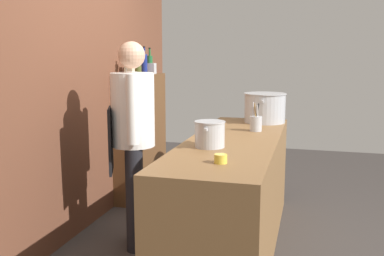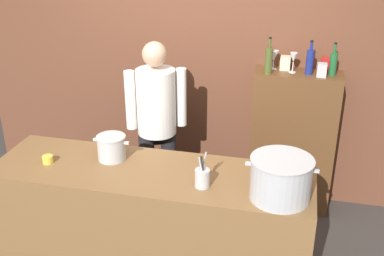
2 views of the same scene
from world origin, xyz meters
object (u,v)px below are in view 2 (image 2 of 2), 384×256
chef (157,119)px  utensil_crock (202,177)px  stockpot_small (112,148)px  wine_glass_tall (274,56)px  spice_tin_silver (322,70)px  wine_glass_short (294,58)px  spice_tin_cream (285,63)px  wine_bottle_green (333,63)px  butter_jar (48,159)px  wine_bottle_olive (269,60)px  spice_tin_red (325,65)px  wine_bottle_cobalt (310,61)px  stockpot_large (281,179)px

chef → utensil_crock: 1.08m
stockpot_small → wine_glass_tall: (1.11, 1.13, 0.47)m
stockpot_small → utensil_crock: (0.76, -0.24, -0.02)m
spice_tin_silver → wine_glass_short: bearing=166.4°
utensil_crock → spice_tin_cream: (0.45, 1.37, 0.44)m
wine_bottle_green → spice_tin_silver: (-0.09, -0.06, -0.05)m
butter_jar → wine_glass_tall: bearing=39.9°
wine_bottle_olive → chef: bearing=-160.8°
utensil_crock → wine_bottle_green: (0.85, 1.30, 0.49)m
spice_tin_red → wine_bottle_olive: bearing=-159.7°
stockpot_small → butter_jar: stockpot_small is taller
spice_tin_cream → wine_bottle_cobalt: bearing=-21.5°
wine_glass_tall → spice_tin_cream: 0.12m
utensil_crock → butter_jar: (-1.20, 0.06, -0.04)m
wine_glass_short → spice_tin_red: 0.30m
wine_bottle_olive → spice_tin_cream: size_ratio=2.62×
chef → wine_bottle_cobalt: (1.26, 0.39, 0.50)m
wine_glass_tall → spice_tin_cream: bearing=3.2°
wine_bottle_olive → spice_tin_cream: bearing=47.5°
butter_jar → wine_bottle_green: 2.45m
utensil_crock → wine_glass_tall: bearing=75.6°
chef → butter_jar: bearing=31.8°
spice_tin_silver → spice_tin_cream: spice_tin_cream is taller
spice_tin_red → wine_bottle_cobalt: bearing=-141.1°
stockpot_small → spice_tin_cream: bearing=43.1°
spice_tin_silver → utensil_crock: bearing=-121.5°
wine_bottle_green → spice_tin_silver: wine_bottle_green is taller
wine_glass_tall → chef: bearing=-154.1°
wine_bottle_green → stockpot_small: bearing=-146.6°
chef → stockpot_large: size_ratio=3.54×
butter_jar → wine_bottle_olive: wine_bottle_olive is taller
chef → spice_tin_silver: chef is taller
chef → wine_glass_tall: size_ratio=9.89×
stockpot_small → spice_tin_cream: 1.71m
spice_tin_silver → spice_tin_red: spice_tin_red is taller
wine_bottle_olive → utensil_crock: bearing=-104.5°
wine_bottle_cobalt → spice_tin_cream: size_ratio=2.42×
spice_tin_cream → spice_tin_red: (0.34, 0.03, -0.00)m
butter_jar → spice_tin_silver: size_ratio=0.71×
spice_tin_silver → spice_tin_red: (0.03, 0.15, 0.00)m
butter_jar → spice_tin_cream: (1.66, 1.30, 0.48)m
wine_bottle_green → wine_glass_short: size_ratio=1.61×
wine_glass_short → spice_tin_cream: 0.12m
wine_glass_short → spice_tin_red: bearing=19.1°
spice_tin_red → chef: bearing=-160.4°
wine_bottle_cobalt → wine_bottle_green: 0.19m
butter_jar → spice_tin_red: (2.00, 1.33, 0.48)m
stockpot_small → spice_tin_red: spice_tin_red is taller
wine_bottle_olive → wine_glass_tall: wine_bottle_olive is taller
stockpot_large → wine_bottle_olive: (-0.21, 1.24, 0.43)m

